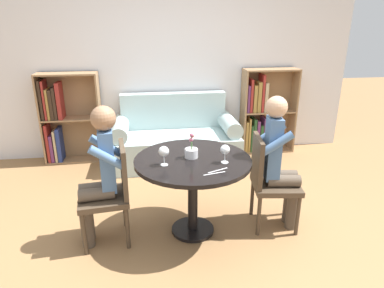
% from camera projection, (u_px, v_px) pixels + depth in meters
% --- Properties ---
extents(ground_plane, '(16.00, 16.00, 0.00)m').
position_uv_depth(ground_plane, '(193.00, 231.00, 3.26)').
color(ground_plane, olive).
extents(back_wall, '(5.20, 0.05, 2.70)m').
position_uv_depth(back_wall, '(171.00, 60.00, 4.76)').
color(back_wall, silver).
rests_on(back_wall, ground_plane).
extents(round_table, '(1.03, 1.03, 0.74)m').
position_uv_depth(round_table, '(193.00, 172.00, 3.04)').
color(round_table, black).
rests_on(round_table, ground_plane).
extents(couch, '(1.69, 0.80, 0.92)m').
position_uv_depth(couch, '(176.00, 140.00, 4.73)').
color(couch, '#A8C1C1').
rests_on(couch, ground_plane).
extents(bookshelf_left, '(0.79, 0.28, 1.23)m').
position_uv_depth(bookshelf_left, '(64.00, 118.00, 4.68)').
color(bookshelf_left, '#93704C').
rests_on(bookshelf_left, ground_plane).
extents(bookshelf_right, '(0.79, 0.28, 1.23)m').
position_uv_depth(bookshelf_right, '(261.00, 114.00, 5.05)').
color(bookshelf_right, '#93704C').
rests_on(bookshelf_right, ground_plane).
extents(chair_left, '(0.46, 0.46, 0.90)m').
position_uv_depth(chair_left, '(111.00, 190.00, 2.98)').
color(chair_left, '#473828').
rests_on(chair_left, ground_plane).
extents(chair_right, '(0.47, 0.47, 0.90)m').
position_uv_depth(chair_right, '(269.00, 178.00, 3.19)').
color(chair_right, '#473828').
rests_on(chair_right, ground_plane).
extents(person_left, '(0.44, 0.37, 1.25)m').
position_uv_depth(person_left, '(99.00, 173.00, 2.90)').
color(person_left, brown).
rests_on(person_left, ground_plane).
extents(person_right, '(0.44, 0.37, 1.28)m').
position_uv_depth(person_right, '(280.00, 162.00, 3.13)').
color(person_right, brown).
rests_on(person_right, ground_plane).
extents(wine_glass_left, '(0.09, 0.09, 0.17)m').
position_uv_depth(wine_glass_left, '(164.00, 152.00, 2.83)').
color(wine_glass_left, white).
rests_on(wine_glass_left, round_table).
extents(wine_glass_right, '(0.08, 0.08, 0.16)m').
position_uv_depth(wine_glass_right, '(225.00, 150.00, 2.88)').
color(wine_glass_right, white).
rests_on(wine_glass_right, round_table).
extents(flower_vase, '(0.12, 0.12, 0.24)m').
position_uv_depth(flower_vase, '(191.00, 151.00, 3.01)').
color(flower_vase, silver).
rests_on(flower_vase, round_table).
extents(knife_left_setting, '(0.18, 0.09, 0.00)m').
position_uv_depth(knife_left_setting, '(218.00, 170.00, 2.77)').
color(knife_left_setting, silver).
rests_on(knife_left_setting, round_table).
extents(fork_left_setting, '(0.19, 0.05, 0.00)m').
position_uv_depth(fork_left_setting, '(214.00, 173.00, 2.71)').
color(fork_left_setting, silver).
rests_on(fork_left_setting, round_table).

